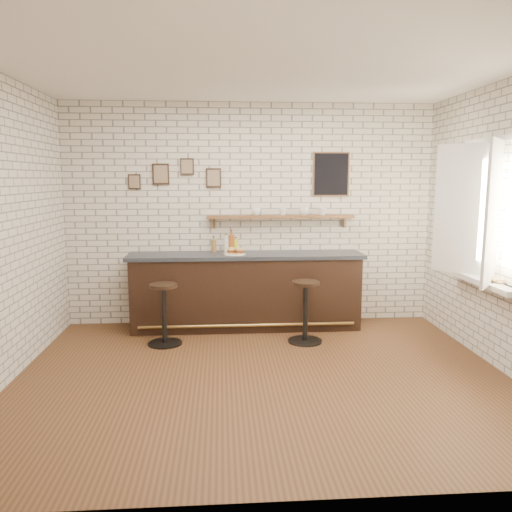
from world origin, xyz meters
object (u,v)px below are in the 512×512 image
object	(u,v)px
ciabatta_sandwich	(236,251)
book_upper	(489,279)
bitters_bottle_brown	(214,246)
shelf_cup_d	(323,211)
bar_counter	(246,291)
bitters_bottle_white	(226,245)
book_lower	(490,281)
bitters_bottle_amber	(231,243)
bar_stool_right	(306,310)
bar_stool_left	(164,312)
condiment_bottle_yellow	(236,246)
sandwich_plate	(235,254)
shelf_cup_b	(283,212)
shelf_cup_a	(256,212)
shelf_cup_c	(304,211)

from	to	relation	value
ciabatta_sandwich	book_upper	distance (m)	3.02
bitters_bottle_brown	shelf_cup_d	world-z (taller)	shelf_cup_d
bar_counter	bitters_bottle_white	bearing A→B (deg)	148.53
book_lower	bitters_bottle_amber	bearing A→B (deg)	127.52
bar_stool_right	book_upper	world-z (taller)	book_upper
bitters_bottle_white	bar_stool_left	bearing A→B (deg)	-134.26
condiment_bottle_yellow	bar_stool_left	world-z (taller)	condiment_bottle_yellow
sandwich_plate	bitters_bottle_brown	xyz separation A→B (m)	(-0.28, 0.23, 0.08)
sandwich_plate	bar_counter	bearing A→B (deg)	26.74
bitters_bottle_amber	shelf_cup_b	bearing A→B (deg)	3.41
bar_stool_left	book_lower	bearing A→B (deg)	-16.17
bar_stool_right	shelf_cup_d	distance (m)	1.48
bar_counter	bitters_bottle_brown	xyz separation A→B (m)	(-0.43, 0.16, 0.59)
bar_counter	book_upper	world-z (taller)	bar_counter
bitters_bottle_white	book_upper	xyz separation A→B (m)	(2.72, -1.76, -0.15)
bitters_bottle_brown	condiment_bottle_yellow	bearing A→B (deg)	0.00
bar_stool_left	shelf_cup_d	xyz separation A→B (m)	(2.08, 0.82, 1.15)
bar_stool_right	bar_stool_left	bearing A→B (deg)	178.79
condiment_bottle_yellow	shelf_cup_b	world-z (taller)	shelf_cup_b
sandwich_plate	bitters_bottle_amber	xyz separation A→B (m)	(-0.04, 0.23, 0.12)
bar_counter	bar_stool_right	xyz separation A→B (m)	(0.69, -0.66, -0.10)
bar_stool_right	shelf_cup_d	size ratio (longest dim) A/B	7.08
condiment_bottle_yellow	shelf_cup_b	distance (m)	0.79
shelf_cup_b	bar_stool_left	bearing A→B (deg)	130.95
sandwich_plate	shelf_cup_a	distance (m)	0.67
book_lower	shelf_cup_d	bearing A→B (deg)	109.03
sandwich_plate	shelf_cup_a	bearing A→B (deg)	42.58
condiment_bottle_yellow	shelf_cup_b	size ratio (longest dim) A/B	2.05
bar_counter	shelf_cup_c	world-z (taller)	shelf_cup_c
bar_stool_right	shelf_cup_b	size ratio (longest dim) A/B	7.69
bitters_bottle_brown	bar_stool_right	xyz separation A→B (m)	(1.12, -0.82, -0.69)
bar_counter	shelf_cup_d	size ratio (longest dim) A/B	28.85
sandwich_plate	condiment_bottle_yellow	distance (m)	0.25
bar_stool_left	bar_stool_right	xyz separation A→B (m)	(1.72, -0.04, 0.01)
sandwich_plate	condiment_bottle_yellow	world-z (taller)	condiment_bottle_yellow
shelf_cup_d	book_lower	bearing A→B (deg)	-39.69
shelf_cup_d	book_upper	size ratio (longest dim) A/B	0.51
bar_stool_left	shelf_cup_c	bearing A→B (deg)	24.28
bitters_bottle_amber	book_lower	world-z (taller)	bitters_bottle_amber
ciabatta_sandwich	bitters_bottle_amber	distance (m)	0.25
bitters_bottle_amber	shelf_cup_a	world-z (taller)	shelf_cup_a
bar_counter	condiment_bottle_yellow	bearing A→B (deg)	128.83
bar_stool_left	book_upper	world-z (taller)	book_upper
bitters_bottle_brown	book_upper	xyz separation A→B (m)	(2.89, -1.76, -0.14)
bitters_bottle_white	condiment_bottle_yellow	world-z (taller)	bitters_bottle_white
shelf_cup_a	shelf_cup_d	bearing A→B (deg)	-21.91
bar_counter	shelf_cup_d	xyz separation A→B (m)	(1.06, 0.20, 1.04)
ciabatta_sandwich	shelf_cup_c	xyz separation A→B (m)	(0.94, 0.28, 0.49)
bitters_bottle_brown	shelf_cup_c	xyz separation A→B (m)	(1.23, 0.04, 0.46)
shelf_cup_a	shelf_cup_c	size ratio (longest dim) A/B	0.92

